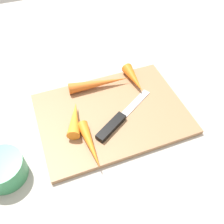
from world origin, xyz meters
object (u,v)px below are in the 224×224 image
at_px(knife, 115,123).
at_px(small_bowl, 3,169).
at_px(carrot_longest, 101,83).
at_px(carrot_long, 90,144).
at_px(cutting_board, 112,114).
at_px(carrot_short, 75,118).
at_px(carrot_shortest, 134,79).

relative_size(knife, small_bowl, 2.04).
relative_size(carrot_longest, carrot_long, 1.38).
xyz_separation_m(cutting_board, carrot_longest, (0.00, 0.09, 0.02)).
height_order(cutting_board, carrot_short, carrot_short).
height_order(cutting_board, knife, knife).
bearing_deg(small_bowl, carrot_short, 23.89).
xyz_separation_m(carrot_shortest, small_bowl, (-0.36, -0.15, -0.00)).
height_order(carrot_longest, carrot_long, carrot_longest).
distance_m(knife, carrot_longest, 0.13).
height_order(carrot_longest, carrot_shortest, carrot_shortest).
bearing_deg(carrot_short, small_bowl, 132.59).
relative_size(cutting_board, carrot_long, 3.02).
bearing_deg(carrot_longest, carrot_shortest, -5.63).
bearing_deg(carrot_longest, cutting_board, -86.45).
relative_size(carrot_short, small_bowl, 1.11).
distance_m(knife, carrot_short, 0.10).
distance_m(carrot_longest, carrot_long, 0.19).
relative_size(knife, carrot_longest, 1.10).
relative_size(carrot_short, carrot_long, 0.83).
distance_m(carrot_short, small_bowl, 0.19).
bearing_deg(carrot_long, carrot_shortest, 130.87).
bearing_deg(carrot_long, small_bowl, -92.94).
xyz_separation_m(cutting_board, carrot_shortest, (0.09, 0.08, 0.02)).
bearing_deg(small_bowl, cutting_board, 15.76).
bearing_deg(small_bowl, carrot_long, -1.73).
bearing_deg(knife, carrot_shortest, 17.56).
relative_size(carrot_long, small_bowl, 1.34).
height_order(knife, small_bowl, small_bowl).
relative_size(knife, carrot_shortest, 1.84).
xyz_separation_m(cutting_board, knife, (-0.01, -0.04, 0.01)).
xyz_separation_m(carrot_short, carrot_longest, (0.10, 0.09, -0.00)).
relative_size(knife, carrot_short, 1.83).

